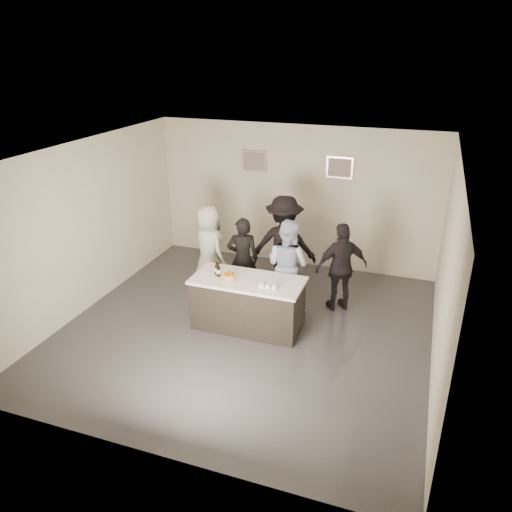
% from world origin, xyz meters
% --- Properties ---
extents(floor, '(6.00, 6.00, 0.00)m').
position_xyz_m(floor, '(0.00, 0.00, 0.00)').
color(floor, '#3D3D42').
rests_on(floor, ground).
extents(ceiling, '(6.00, 6.00, 0.00)m').
position_xyz_m(ceiling, '(0.00, 0.00, 3.00)').
color(ceiling, white).
extents(wall_back, '(6.00, 0.04, 3.00)m').
position_xyz_m(wall_back, '(0.00, 3.00, 1.50)').
color(wall_back, beige).
rests_on(wall_back, ground).
extents(wall_front, '(6.00, 0.04, 3.00)m').
position_xyz_m(wall_front, '(0.00, -3.00, 1.50)').
color(wall_front, beige).
rests_on(wall_front, ground).
extents(wall_left, '(0.04, 6.00, 3.00)m').
position_xyz_m(wall_left, '(-3.00, 0.00, 1.50)').
color(wall_left, beige).
rests_on(wall_left, ground).
extents(wall_right, '(0.04, 6.00, 3.00)m').
position_xyz_m(wall_right, '(3.00, 0.00, 1.50)').
color(wall_right, beige).
rests_on(wall_right, ground).
extents(picture_left, '(0.54, 0.04, 0.44)m').
position_xyz_m(picture_left, '(-0.90, 2.97, 2.20)').
color(picture_left, '#B2B2B7').
rests_on(picture_left, wall_back).
extents(picture_right, '(0.54, 0.04, 0.44)m').
position_xyz_m(picture_right, '(0.90, 2.97, 2.20)').
color(picture_right, '#B2B2B7').
rests_on(picture_right, wall_back).
extents(bar_counter, '(1.86, 0.86, 0.90)m').
position_xyz_m(bar_counter, '(0.00, 0.08, 0.45)').
color(bar_counter, white).
rests_on(bar_counter, ground).
extents(cake, '(0.21, 0.21, 0.08)m').
position_xyz_m(cake, '(-0.29, -0.01, 0.94)').
color(cake, yellow).
rests_on(cake, bar_counter).
extents(beer_bottle_a, '(0.07, 0.07, 0.26)m').
position_xyz_m(beer_bottle_a, '(-0.56, 0.10, 1.03)').
color(beer_bottle_a, black).
rests_on(beer_bottle_a, bar_counter).
extents(beer_bottle_b, '(0.07, 0.07, 0.26)m').
position_xyz_m(beer_bottle_b, '(-0.50, 0.04, 1.03)').
color(beer_bottle_b, black).
rests_on(beer_bottle_b, bar_counter).
extents(tumbler_cluster, '(0.30, 0.19, 0.08)m').
position_xyz_m(tumbler_cluster, '(0.41, -0.06, 0.94)').
color(tumbler_cluster, gold).
rests_on(tumbler_cluster, bar_counter).
extents(candles, '(0.24, 0.08, 0.01)m').
position_xyz_m(candles, '(-0.36, -0.16, 0.90)').
color(candles, pink).
rests_on(candles, bar_counter).
extents(person_main_black, '(0.68, 0.55, 1.61)m').
position_xyz_m(person_main_black, '(-0.45, 1.05, 0.80)').
color(person_main_black, black).
rests_on(person_main_black, ground).
extents(person_main_blue, '(1.01, 0.91, 1.71)m').
position_xyz_m(person_main_blue, '(0.44, 0.94, 0.86)').
color(person_main_blue, silver).
rests_on(person_main_blue, ground).
extents(person_guest_left, '(0.97, 0.87, 1.67)m').
position_xyz_m(person_guest_left, '(-1.24, 1.27, 0.83)').
color(person_guest_left, silver).
rests_on(person_guest_left, ground).
extents(person_guest_right, '(1.03, 0.85, 1.64)m').
position_xyz_m(person_guest_right, '(1.35, 1.25, 0.82)').
color(person_guest_right, black).
rests_on(person_guest_right, ground).
extents(person_guest_back, '(1.32, 0.88, 1.91)m').
position_xyz_m(person_guest_back, '(0.16, 1.63, 0.96)').
color(person_guest_back, black).
rests_on(person_guest_back, ground).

